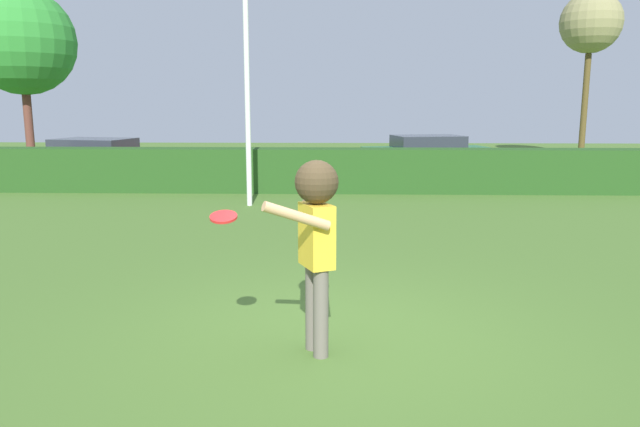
{
  "coord_description": "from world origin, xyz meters",
  "views": [
    {
      "loc": [
        0.02,
        -5.72,
        2.32
      ],
      "look_at": [
        -0.18,
        0.63,
        1.15
      ],
      "focal_mm": 33.87,
      "sensor_mm": 36.0,
      "label": 1
    }
  ],
  "objects_px": {
    "maple_tree": "(22,42)",
    "person": "(316,227)",
    "frisbee": "(223,217)",
    "willow_tree": "(591,24)",
    "parked_car_red": "(95,157)",
    "parked_car_green": "(427,152)",
    "lamppost": "(247,66)"
  },
  "relations": [
    {
      "from": "maple_tree",
      "to": "willow_tree",
      "type": "distance_m",
      "value": 21.35
    },
    {
      "from": "frisbee",
      "to": "parked_car_green",
      "type": "distance_m",
      "value": 15.79
    },
    {
      "from": "frisbee",
      "to": "willow_tree",
      "type": "height_order",
      "value": "willow_tree"
    },
    {
      "from": "person",
      "to": "willow_tree",
      "type": "bearing_deg",
      "value": 62.84
    },
    {
      "from": "parked_car_green",
      "to": "willow_tree",
      "type": "distance_m",
      "value": 9.83
    },
    {
      "from": "parked_car_green",
      "to": "frisbee",
      "type": "bearing_deg",
      "value": -104.6
    },
    {
      "from": "parked_car_green",
      "to": "maple_tree",
      "type": "height_order",
      "value": "maple_tree"
    },
    {
      "from": "lamppost",
      "to": "maple_tree",
      "type": "xyz_separation_m",
      "value": [
        -8.81,
        7.39,
        1.26
      ]
    },
    {
      "from": "maple_tree",
      "to": "parked_car_red",
      "type": "bearing_deg",
      "value": -39.01
    },
    {
      "from": "person",
      "to": "frisbee",
      "type": "xyz_separation_m",
      "value": [
        -0.79,
        -0.27,
        0.14
      ]
    },
    {
      "from": "maple_tree",
      "to": "person",
      "type": "bearing_deg",
      "value": -55.76
    },
    {
      "from": "parked_car_red",
      "to": "parked_car_green",
      "type": "distance_m",
      "value": 10.66
    },
    {
      "from": "frisbee",
      "to": "parked_car_red",
      "type": "bearing_deg",
      "value": 116.18
    },
    {
      "from": "maple_tree",
      "to": "willow_tree",
      "type": "xyz_separation_m",
      "value": [
        20.89,
        4.32,
        1.05
      ]
    },
    {
      "from": "frisbee",
      "to": "lamppost",
      "type": "bearing_deg",
      "value": 96.99
    },
    {
      "from": "frisbee",
      "to": "parked_car_green",
      "type": "bearing_deg",
      "value": 75.4
    },
    {
      "from": "parked_car_red",
      "to": "frisbee",
      "type": "bearing_deg",
      "value": -63.82
    },
    {
      "from": "parked_car_green",
      "to": "maple_tree",
      "type": "xyz_separation_m",
      "value": [
        -13.83,
        0.64,
        3.68
      ]
    },
    {
      "from": "lamppost",
      "to": "maple_tree",
      "type": "relative_size",
      "value": 0.9
    },
    {
      "from": "person",
      "to": "lamppost",
      "type": "bearing_deg",
      "value": 102.51
    },
    {
      "from": "lamppost",
      "to": "frisbee",
      "type": "bearing_deg",
      "value": -83.01
    },
    {
      "from": "willow_tree",
      "to": "parked_car_red",
      "type": "bearing_deg",
      "value": -158.03
    },
    {
      "from": "parked_car_red",
      "to": "willow_tree",
      "type": "height_order",
      "value": "willow_tree"
    },
    {
      "from": "person",
      "to": "lamppost",
      "type": "height_order",
      "value": "lamppost"
    },
    {
      "from": "frisbee",
      "to": "maple_tree",
      "type": "bearing_deg",
      "value": 121.79
    },
    {
      "from": "person",
      "to": "frisbee",
      "type": "height_order",
      "value": "person"
    },
    {
      "from": "parked_car_red",
      "to": "parked_car_green",
      "type": "relative_size",
      "value": 1.0
    },
    {
      "from": "lamppost",
      "to": "parked_car_green",
      "type": "height_order",
      "value": "lamppost"
    },
    {
      "from": "person",
      "to": "parked_car_green",
      "type": "xyz_separation_m",
      "value": [
        3.19,
        15.0,
        -0.52
      ]
    },
    {
      "from": "person",
      "to": "parked_car_red",
      "type": "xyz_separation_m",
      "value": [
        -7.26,
        12.9,
        -0.52
      ]
    },
    {
      "from": "person",
      "to": "willow_tree",
      "type": "height_order",
      "value": "willow_tree"
    },
    {
      "from": "parked_car_green",
      "to": "person",
      "type": "bearing_deg",
      "value": -102.0
    }
  ]
}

